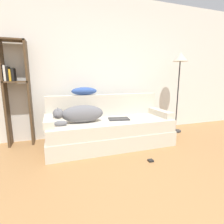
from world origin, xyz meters
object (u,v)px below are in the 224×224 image
(floor_lamp, at_px, (180,65))
(power_adapter, at_px, (151,161))
(couch, at_px, (110,132))
(dog, at_px, (80,114))
(laptop, at_px, (119,119))
(throw_pillow, at_px, (84,91))
(bookshelf, at_px, (16,88))

(floor_lamp, height_order, power_adapter, floor_lamp)
(couch, distance_m, floor_lamp, 2.00)
(dog, height_order, floor_lamp, floor_lamp)
(floor_lamp, bearing_deg, power_adapter, -139.77)
(laptop, height_order, throw_pillow, throw_pillow)
(laptop, height_order, power_adapter, laptop)
(dog, xyz_separation_m, bookshelf, (-0.96, 0.58, 0.39))
(bookshelf, relative_size, floor_lamp, 1.06)
(floor_lamp, distance_m, power_adapter, 2.15)
(couch, relative_size, laptop, 5.46)
(dog, distance_m, bookshelf, 1.19)
(dog, distance_m, floor_lamp, 2.27)
(couch, xyz_separation_m, bookshelf, (-1.47, 0.53, 0.76))
(dog, relative_size, power_adapter, 11.58)
(laptop, xyz_separation_m, power_adapter, (0.19, -0.75, -0.45))
(bookshelf, bearing_deg, dog, -30.85)
(laptop, bearing_deg, couch, 178.50)
(bookshelf, distance_m, power_adapter, 2.44)
(bookshelf, xyz_separation_m, power_adapter, (1.81, -1.31, -0.97))
(throw_pillow, xyz_separation_m, bookshelf, (-1.11, 0.17, 0.06))
(power_adapter, bearing_deg, laptop, 104.49)
(laptop, xyz_separation_m, floor_lamp, (1.44, 0.31, 0.94))
(laptop, xyz_separation_m, throw_pillow, (-0.51, 0.39, 0.46))
(couch, bearing_deg, bookshelf, 160.17)
(dog, height_order, power_adapter, dog)
(dog, xyz_separation_m, power_adapter, (0.85, -0.74, -0.58))
(couch, distance_m, throw_pillow, 0.87)
(throw_pillow, bearing_deg, couch, -44.44)
(power_adapter, bearing_deg, floor_lamp, 40.23)
(dog, distance_m, laptop, 0.67)
(laptop, bearing_deg, throw_pillow, 153.22)
(bookshelf, bearing_deg, couch, -19.83)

